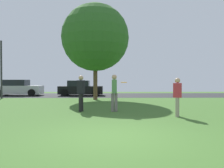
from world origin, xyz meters
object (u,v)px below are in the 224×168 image
object	(u,v)px
birch_tree_lone	(95,38)
frisbee_disc	(124,82)
person_bystander	(114,91)
street_lamp_post	(1,70)
person_thrower	(177,95)
parked_car_black	(81,89)
person_catcher	(81,92)
parked_car_silver	(18,88)

from	to	relation	value
birch_tree_lone	frisbee_disc	distance (m)	8.02
person_bystander	birch_tree_lone	bearing A→B (deg)	10.13
person_bystander	street_lamp_post	xyz separation A→B (m)	(-8.57, 7.40, 1.30)
birch_tree_lone	person_thrower	world-z (taller)	birch_tree_lone
person_thrower	parked_car_black	distance (m)	13.42
parked_car_black	frisbee_disc	bearing A→B (deg)	-74.33
frisbee_disc	street_lamp_post	world-z (taller)	street_lamp_post
birch_tree_lone	street_lamp_post	world-z (taller)	birch_tree_lone
person_catcher	street_lamp_post	xyz separation A→B (m)	(-7.03, 7.33, 1.32)
parked_car_silver	street_lamp_post	bearing A→B (deg)	-89.21
person_thrower	frisbee_disc	size ratio (longest dim) A/B	4.76
frisbee_disc	person_bystander	bearing A→B (deg)	119.85
parked_car_silver	parked_car_black	world-z (taller)	parked_car_silver
birch_tree_lone	parked_car_silver	world-z (taller)	birch_tree_lone
parked_car_silver	street_lamp_post	size ratio (longest dim) A/B	0.94
frisbee_disc	parked_car_silver	distance (m)	14.68
street_lamp_post	frisbee_disc	bearing A→B (deg)	-42.05
person_thrower	street_lamp_post	size ratio (longest dim) A/B	0.34
street_lamp_post	person_thrower	bearing A→B (deg)	-38.87
person_catcher	street_lamp_post	world-z (taller)	street_lamp_post
parked_car_black	person_thrower	bearing A→B (deg)	-66.67
person_bystander	person_thrower	bearing A→B (deg)	-121.93
person_thrower	person_bystander	size ratio (longest dim) A/B	0.90
birch_tree_lone	person_catcher	world-z (taller)	birch_tree_lone
person_catcher	frisbee_disc	size ratio (longest dim) A/B	5.14
birch_tree_lone	parked_car_silver	xyz separation A→B (m)	(-7.39, 4.40, -3.92)
birch_tree_lone	person_thrower	size ratio (longest dim) A/B	4.56
person_catcher	parked_car_silver	size ratio (longest dim) A/B	0.40
birch_tree_lone	frisbee_disc	xyz separation A→B (m)	(1.62, -7.16, -3.23)
person_catcher	street_lamp_post	size ratio (longest dim) A/B	0.37
person_catcher	frisbee_disc	bearing A→B (deg)	-0.00
frisbee_disc	street_lamp_post	distance (m)	12.11
person_catcher	parked_car_black	world-z (taller)	person_catcher
parked_car_black	street_lamp_post	bearing A→B (deg)	-149.28
birch_tree_lone	person_catcher	bearing A→B (deg)	-92.86
person_thrower	street_lamp_post	bearing A→B (deg)	-17.42
person_thrower	frisbee_disc	bearing A→B (deg)	0.00
person_catcher	parked_car_silver	distance (m)	12.91
parked_car_silver	street_lamp_post	world-z (taller)	street_lamp_post
parked_car_silver	birch_tree_lone	bearing A→B (deg)	-30.76
parked_car_silver	frisbee_disc	bearing A→B (deg)	-52.04
birch_tree_lone	frisbee_disc	bearing A→B (deg)	-77.21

